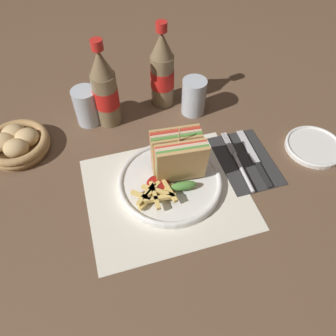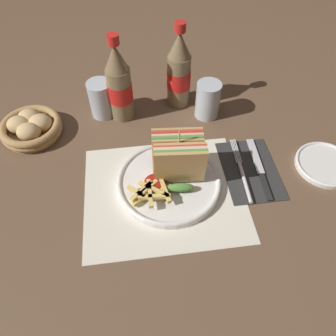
{
  "view_description": "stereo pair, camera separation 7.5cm",
  "coord_description": "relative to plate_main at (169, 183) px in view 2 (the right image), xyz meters",
  "views": [
    {
      "loc": [
        -0.12,
        -0.44,
        0.62
      ],
      "look_at": [
        0.01,
        0.02,
        0.04
      ],
      "focal_mm": 35.0,
      "sensor_mm": 36.0,
      "label": 1
    },
    {
      "loc": [
        -0.05,
        -0.46,
        0.62
      ],
      "look_at": [
        0.01,
        0.02,
        0.04
      ],
      "focal_mm": 35.0,
      "sensor_mm": 36.0,
      "label": 2
    }
  ],
  "objects": [
    {
      "name": "napkin",
      "position": [
        0.2,
        0.02,
        -0.01
      ],
      "size": [
        0.13,
        0.19,
        0.0
      ],
      "color": "#2D2D2D",
      "rests_on": "ground_plane"
    },
    {
      "name": "glass_near",
      "position": [
        0.14,
        0.23,
        0.03
      ],
      "size": [
        0.07,
        0.07,
        0.1
      ],
      "color": "silver",
      "rests_on": "ground_plane"
    },
    {
      "name": "club_sandwich",
      "position": [
        0.02,
        0.01,
        0.06
      ],
      "size": [
        0.12,
        0.1,
        0.15
      ],
      "color": "tan",
      "rests_on": "plate_main"
    },
    {
      "name": "coke_bottle_near",
      "position": [
        -0.1,
        0.26,
        0.09
      ],
      "size": [
        0.07,
        0.07,
        0.24
      ],
      "color": "#7A6647",
      "rests_on": "ground_plane"
    },
    {
      "name": "ketchup_blob",
      "position": [
        -0.03,
        -0.01,
        0.02
      ],
      "size": [
        0.05,
        0.04,
        0.02
      ],
      "color": "maroon",
      "rests_on": "plate_main"
    },
    {
      "name": "bread_basket",
      "position": [
        -0.34,
        0.22,
        0.01
      ],
      "size": [
        0.16,
        0.16,
        0.06
      ],
      "color": "#AD8451",
      "rests_on": "ground_plane"
    },
    {
      "name": "placemat",
      "position": [
        -0.01,
        -0.02,
        -0.01
      ],
      "size": [
        0.36,
        0.31,
        0.0
      ],
      "color": "silver",
      "rests_on": "ground_plane"
    },
    {
      "name": "coke_bottle_far",
      "position": [
        0.07,
        0.3,
        0.09
      ],
      "size": [
        0.07,
        0.07,
        0.24
      ],
      "color": "#7A6647",
      "rests_on": "ground_plane"
    },
    {
      "name": "knife",
      "position": [
        0.22,
        0.02,
        -0.0
      ],
      "size": [
        0.02,
        0.19,
        0.0
      ],
      "rotation": [
        0.0,
        0.0,
        -0.04
      ],
      "color": "black",
      "rests_on": "napkin"
    },
    {
      "name": "plate_main",
      "position": [
        0.0,
        0.0,
        0.0
      ],
      "size": [
        0.24,
        0.24,
        0.02
      ],
      "color": "white",
      "rests_on": "ground_plane"
    },
    {
      "name": "ground_plane",
      "position": [
        -0.01,
        0.0,
        -0.01
      ],
      "size": [
        4.0,
        4.0,
        0.0
      ],
      "primitive_type": "plane",
      "color": "brown"
    },
    {
      "name": "fork",
      "position": [
        0.18,
        0.0,
        -0.0
      ],
      "size": [
        0.02,
        0.2,
        0.01
      ],
      "rotation": [
        0.0,
        0.0,
        -0.04
      ],
      "color": "silver",
      "rests_on": "napkin"
    },
    {
      "name": "side_saucer",
      "position": [
        0.39,
        0.01,
        -0.0
      ],
      "size": [
        0.14,
        0.14,
        0.01
      ],
      "color": "white",
      "rests_on": "ground_plane"
    },
    {
      "name": "fries_pile",
      "position": [
        -0.05,
        -0.04,
        0.02
      ],
      "size": [
        0.1,
        0.08,
        0.02
      ],
      "color": "#E5C166",
      "rests_on": "plate_main"
    },
    {
      "name": "glass_far",
      "position": [
        -0.15,
        0.28,
        0.04
      ],
      "size": [
        0.07,
        0.07,
        0.1
      ],
      "color": "silver",
      "rests_on": "ground_plane"
    }
  ]
}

